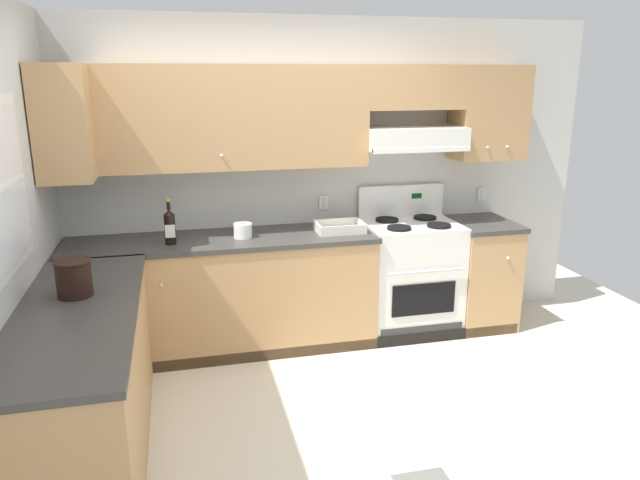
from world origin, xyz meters
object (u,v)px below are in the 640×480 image
Objects in this scene: bowl at (340,228)px; wine_bottle at (170,226)px; paper_towel_roll at (243,230)px; stove at (410,276)px; bucket at (74,277)px.

wine_bottle is at bearing -177.87° from bowl.
paper_towel_roll is at bearing -179.79° from bowl.
paper_towel_roll is (-1.39, -0.04, 0.49)m from stove.
wine_bottle reaches higher than bowl.
wine_bottle is at bearing -177.57° from stove.
wine_bottle is 0.54m from paper_towel_roll.
wine_bottle is 1.10m from bucket.
wine_bottle reaches higher than stove.
wine_bottle reaches higher than bucket.
wine_bottle is (-1.92, -0.08, 0.57)m from stove.
bowl is at bearing 0.21° from paper_towel_roll.
stove is 3.55× the size of wine_bottle.
bucket is at bearing -156.79° from stove.
stove reaches higher than bucket.
bucket is (-0.52, -0.97, -0.02)m from wine_bottle.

